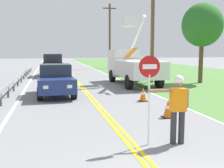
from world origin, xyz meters
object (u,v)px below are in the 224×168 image
oncoming_sedan_nearest (56,80)px  roadside_tree_verge (202,25)px  traffic_cone_mid (143,94)px  flagger_worker (178,105)px  utility_bucket_truck (132,65)px  traffic_cone_lead (168,109)px  stop_sign_paddle (149,80)px  oncoming_suv_second (53,65)px  utility_pole_mid (110,35)px  utility_pole_near (153,22)px

oncoming_sedan_nearest → roadside_tree_verge: (10.77, 3.64, 3.44)m
traffic_cone_mid → flagger_worker: bearing=-100.6°
utility_bucket_truck → traffic_cone_lead: bearing=-99.1°
stop_sign_paddle → oncoming_suv_second: bearing=96.3°
roadside_tree_verge → stop_sign_paddle: bearing=-125.1°
stop_sign_paddle → traffic_cone_mid: size_ratio=3.33×
stop_sign_paddle → roadside_tree_verge: size_ratio=0.39×
oncoming_suv_second → utility_pole_mid: 13.20m
utility_bucket_truck → stop_sign_paddle: bearing=-104.7°
utility_pole_near → roadside_tree_verge: (3.49, -1.05, -0.24)m
utility_pole_mid → stop_sign_paddle: bearing=-100.3°
traffic_cone_lead → utility_pole_near: bearing=72.4°
utility_pole_mid → traffic_cone_lead: utility_pole_mid is taller
utility_pole_near → utility_pole_mid: utility_pole_near is taller
oncoming_suv_second → utility_pole_mid: bearing=52.9°
utility_bucket_truck → roadside_tree_verge: bearing=-4.6°
utility_bucket_truck → oncoming_suv_second: bearing=126.5°
oncoming_sedan_nearest → traffic_cone_lead: 7.11m
flagger_worker → utility_pole_mid: bearing=81.2°
roadside_tree_verge → oncoming_suv_second: bearing=143.8°
stop_sign_paddle → oncoming_sedan_nearest: (-2.19, 8.56, -0.88)m
utility_pole_mid → oncoming_sedan_nearest: bearing=-109.5°
oncoming_suv_second → utility_pole_mid: (7.69, 10.18, 3.40)m
stop_sign_paddle → utility_bucket_truck: size_ratio=0.34×
roadside_tree_verge → utility_bucket_truck: bearing=175.4°
traffic_cone_lead → utility_pole_mid: bearing=82.2°
traffic_cone_lead → traffic_cone_mid: size_ratio=1.00×
flagger_worker → utility_pole_near: bearing=72.0°
roadside_tree_verge → oncoming_sedan_nearest: bearing=-161.3°
traffic_cone_mid → utility_bucket_truck: bearing=77.9°
traffic_cone_mid → roadside_tree_verge: size_ratio=0.12×
utility_bucket_truck → oncoming_suv_second: (-5.52, 7.47, -0.34)m
utility_bucket_truck → oncoming_suv_second: 9.29m
oncoming_sedan_nearest → roadside_tree_verge: 11.87m
oncoming_suv_second → traffic_cone_lead: bearing=-77.3°
utility_bucket_truck → traffic_cone_mid: (-1.43, -6.69, -1.06)m
flagger_worker → stop_sign_paddle: size_ratio=0.78×
flagger_worker → utility_bucket_truck: (2.55, 12.69, 0.35)m
flagger_worker → oncoming_suv_second: oncoming_suv_second is taller
oncoming_sedan_nearest → utility_pole_mid: bearing=70.5°
utility_pole_near → roadside_tree_verge: size_ratio=1.47×
oncoming_sedan_nearest → traffic_cone_mid: (4.08, -2.64, -0.50)m
utility_pole_mid → utility_pole_near: bearing=-91.3°
stop_sign_paddle → oncoming_suv_second: 20.21m
stop_sign_paddle → utility_pole_near: 14.46m
oncoming_suv_second → traffic_cone_lead: size_ratio=6.59×
stop_sign_paddle → utility_bucket_truck: bearing=75.3°
oncoming_sedan_nearest → utility_bucket_truck: bearing=36.4°
oncoming_suv_second → utility_pole_near: bearing=-43.2°
oncoming_suv_second → utility_pole_near: size_ratio=0.53×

